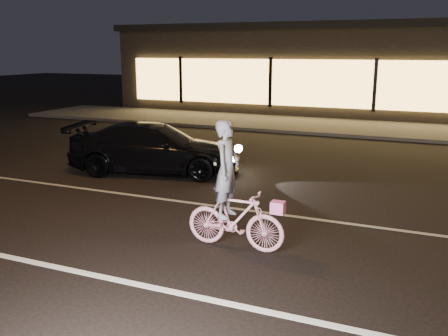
% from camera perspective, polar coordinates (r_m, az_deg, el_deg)
% --- Properties ---
extents(ground, '(90.00, 90.00, 0.00)m').
position_cam_1_polar(ground, '(7.69, 2.77, -9.88)').
color(ground, black).
rests_on(ground, ground).
extents(lane_stripe_near, '(60.00, 0.12, 0.01)m').
position_cam_1_polar(lane_stripe_near, '(6.44, -2.07, -14.72)').
color(lane_stripe_near, silver).
rests_on(lane_stripe_near, ground).
extents(lane_stripe_far, '(60.00, 0.10, 0.01)m').
position_cam_1_polar(lane_stripe_far, '(9.46, 7.03, -5.38)').
color(lane_stripe_far, gray).
rests_on(lane_stripe_far, ground).
extents(sidewalk, '(30.00, 4.00, 0.12)m').
position_cam_1_polar(sidewalk, '(20.00, 15.97, 4.35)').
color(sidewalk, '#383533').
rests_on(sidewalk, ground).
extents(storefront, '(25.40, 8.42, 4.20)m').
position_cam_1_polar(storefront, '(25.72, 18.06, 10.81)').
color(storefront, black).
rests_on(storefront, ground).
extents(cyclist, '(1.60, 0.55, 2.01)m').
position_cam_1_polar(cyclist, '(7.70, 1.02, -4.13)').
color(cyclist, '#F94E7D').
rests_on(cyclist, ground).
extents(sedan, '(4.55, 2.69, 1.24)m').
position_cam_1_polar(sedan, '(12.61, -7.90, 2.24)').
color(sedan, black).
rests_on(sedan, ground).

